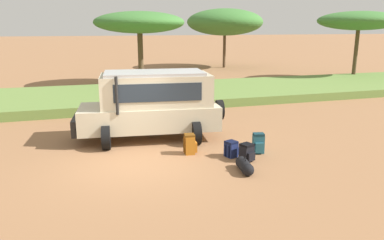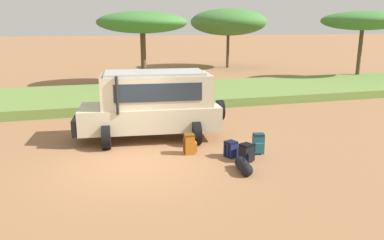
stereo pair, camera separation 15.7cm
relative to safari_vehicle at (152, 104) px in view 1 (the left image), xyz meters
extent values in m
plane|color=#936642|center=(-0.97, -2.40, -1.29)|extent=(320.00, 320.00, 0.00)
cube|color=olive|center=(-0.97, 7.66, -1.07)|extent=(120.00, 7.00, 0.44)
cube|color=beige|center=(-0.11, 0.01, -0.47)|extent=(5.09, 2.46, 0.84)
cube|color=beige|center=(0.14, -0.02, 0.50)|extent=(4.00, 2.22, 1.10)
cube|color=#232D38|center=(-1.37, 0.16, 0.45)|extent=(0.24, 1.55, 0.77)
cube|color=#232D38|center=(0.04, -0.91, 0.55)|extent=(2.92, 0.38, 0.60)
cube|color=#232D38|center=(0.25, 0.88, 0.55)|extent=(2.92, 0.38, 0.60)
cube|color=#B7B7B7|center=(0.09, -0.01, 1.10)|extent=(3.61, 2.10, 0.10)
cube|color=black|center=(-2.66, 0.31, -0.64)|extent=(0.35, 1.62, 0.56)
cylinder|color=black|center=(-1.32, -0.82, 0.50)|extent=(0.10, 0.10, 1.25)
cylinder|color=black|center=(-1.73, -0.77, -0.89)|extent=(0.37, 0.83, 0.80)
cylinder|color=black|center=(-1.50, 1.15, -0.89)|extent=(0.37, 0.83, 0.80)
cylinder|color=black|center=(1.29, -1.13, -0.89)|extent=(0.37, 0.83, 0.80)
cylinder|color=black|center=(1.51, 0.80, -0.89)|extent=(0.37, 0.83, 0.80)
cylinder|color=black|center=(2.46, -0.29, -0.32)|extent=(0.30, 0.76, 0.74)
cube|color=#235B6B|center=(2.93, -2.59, -1.00)|extent=(0.40, 0.33, 0.59)
cube|color=#235B6B|center=(2.89, -2.76, -1.07)|extent=(0.28, 0.14, 0.33)
cube|color=#13323A|center=(2.93, -2.59, -0.67)|extent=(0.39, 0.34, 0.07)
cylinder|color=#13323A|center=(3.04, -2.47, -1.00)|extent=(0.04, 0.04, 0.50)
cylinder|color=#13323A|center=(2.88, -2.43, -1.00)|extent=(0.04, 0.04, 0.50)
cube|color=black|center=(2.26, -3.13, -1.06)|extent=(0.44, 0.42, 0.47)
cube|color=black|center=(2.33, -3.32, -1.12)|extent=(0.28, 0.17, 0.26)
cube|color=black|center=(2.26, -3.13, -0.79)|extent=(0.43, 0.43, 0.07)
cylinder|color=black|center=(2.27, -2.94, -1.06)|extent=(0.04, 0.04, 0.40)
cylinder|color=black|center=(2.12, -2.99, -1.06)|extent=(0.04, 0.04, 0.40)
cube|color=#B26619|center=(0.78, -2.02, -1.00)|extent=(0.33, 0.37, 0.59)
cube|color=#B26619|center=(0.97, -2.04, -1.07)|extent=(0.10, 0.26, 0.32)
cube|color=#62380E|center=(0.78, -2.02, -0.68)|extent=(0.34, 0.35, 0.07)
cylinder|color=#62380E|center=(0.62, -1.93, -1.00)|extent=(0.04, 0.04, 0.50)
cylinder|color=#62380E|center=(0.61, -2.08, -1.00)|extent=(0.04, 0.04, 0.50)
cube|color=navy|center=(1.95, -2.67, -1.07)|extent=(0.41, 0.43, 0.45)
cube|color=navy|center=(2.13, -2.61, -1.13)|extent=(0.17, 0.27, 0.25)
cube|color=black|center=(1.95, -2.67, -0.82)|extent=(0.41, 0.42, 0.07)
cylinder|color=black|center=(1.76, -2.66, -1.07)|extent=(0.04, 0.04, 0.38)
cylinder|color=black|center=(1.81, -2.81, -1.07)|extent=(0.04, 0.04, 0.38)
cylinder|color=black|center=(1.83, -3.93, -1.13)|extent=(0.42, 0.68, 0.34)
sphere|color=black|center=(1.79, -4.25, -1.13)|extent=(0.33, 0.33, 0.33)
sphere|color=black|center=(1.87, -3.61, -1.13)|extent=(0.33, 0.33, 0.33)
torus|color=black|center=(1.83, -3.93, -0.94)|extent=(0.04, 0.17, 0.16)
cylinder|color=brown|center=(1.75, 12.98, 0.51)|extent=(0.36, 0.36, 3.62)
ellipsoid|color=#3D7533|center=(1.75, 12.98, 2.95)|extent=(6.12, 5.48, 1.47)
cylinder|color=brown|center=(11.50, 21.90, 0.35)|extent=(0.28, 0.28, 3.29)
ellipsoid|color=#3D7533|center=(11.50, 21.90, 3.08)|extent=(7.35, 7.23, 2.56)
cylinder|color=brown|center=(17.60, 10.67, 0.60)|extent=(0.28, 0.28, 3.80)
ellipsoid|color=#3D7533|center=(17.60, 10.67, 3.09)|extent=(6.17, 5.51, 1.38)
camera|label=1|loc=(-2.47, -12.94, 2.68)|focal=35.00mm
camera|label=2|loc=(-2.31, -12.99, 2.68)|focal=35.00mm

